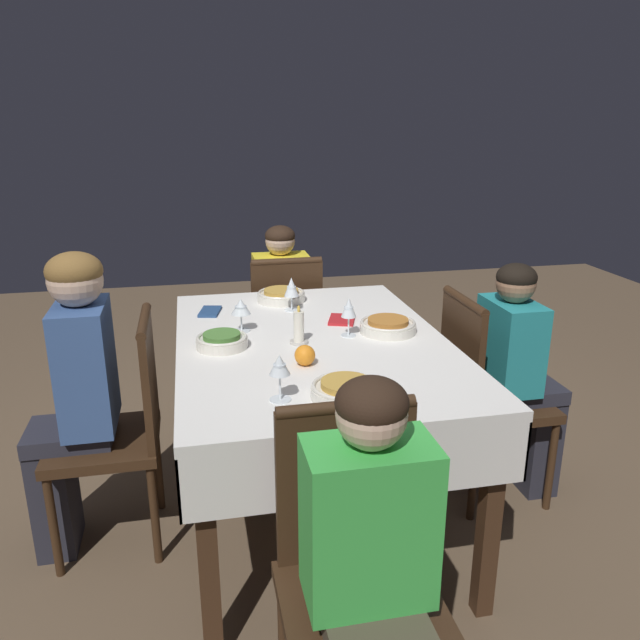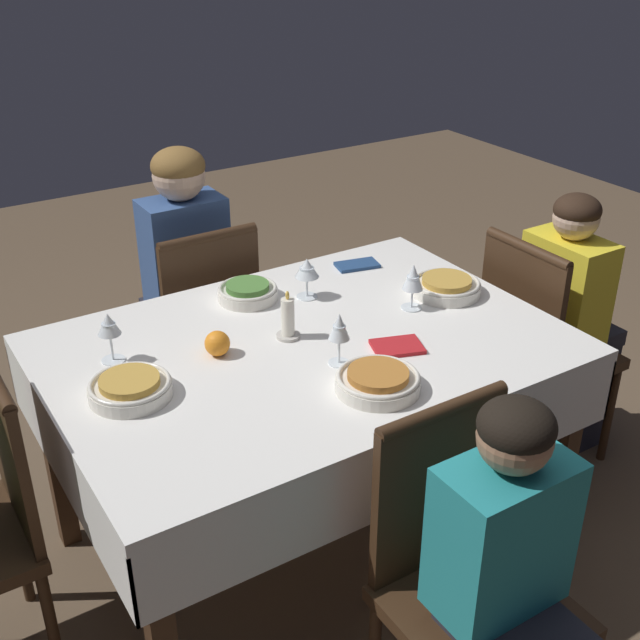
% 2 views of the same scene
% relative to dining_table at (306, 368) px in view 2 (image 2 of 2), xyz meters
% --- Properties ---
extents(ground_plane, '(8.00, 8.00, 0.00)m').
position_rel_dining_table_xyz_m(ground_plane, '(0.00, 0.00, -0.69)').
color(ground_plane, brown).
extents(dining_table, '(1.49, 1.04, 0.78)m').
position_rel_dining_table_xyz_m(dining_table, '(0.00, 0.00, 0.00)').
color(dining_table, white).
rests_on(dining_table, ground_plane).
extents(chair_south, '(0.40, 0.41, 0.92)m').
position_rel_dining_table_xyz_m(chair_south, '(0.01, -0.74, -0.19)').
color(chair_south, '#382314').
rests_on(chair_south, ground_plane).
extents(chair_north, '(0.40, 0.41, 0.92)m').
position_rel_dining_table_xyz_m(chair_north, '(0.01, 0.74, -0.19)').
color(chair_north, '#382314').
rests_on(chair_north, ground_plane).
extents(chair_west, '(0.41, 0.40, 0.92)m').
position_rel_dining_table_xyz_m(chair_west, '(-0.96, 0.03, -0.19)').
color(chair_west, '#382314').
rests_on(chair_west, ground_plane).
extents(person_adult_denim, '(0.30, 0.34, 1.17)m').
position_rel_dining_table_xyz_m(person_adult_denim, '(0.01, -0.89, -0.03)').
color(person_adult_denim, '#282833').
rests_on(person_adult_denim, ground_plane).
extents(person_child_teal, '(0.30, 0.33, 1.05)m').
position_rel_dining_table_xyz_m(person_child_teal, '(0.01, 0.90, -0.12)').
color(person_child_teal, '#282833').
rests_on(person_child_teal, ground_plane).
extents(person_child_yellow, '(0.33, 0.30, 1.05)m').
position_rel_dining_table_xyz_m(person_child_yellow, '(-1.13, 0.03, -0.11)').
color(person_child_yellow, '#282833').
rests_on(person_child_yellow, ground_plane).
extents(bowl_south, '(0.19, 0.19, 0.06)m').
position_rel_dining_table_xyz_m(bowl_south, '(0.01, -0.35, 0.11)').
color(bowl_south, silver).
rests_on(bowl_south, dining_table).
extents(wine_glass_south, '(0.08, 0.08, 0.14)m').
position_rel_dining_table_xyz_m(wine_glass_south, '(-0.16, -0.26, 0.19)').
color(wine_glass_south, white).
rests_on(wine_glass_south, dining_table).
extents(bowl_north, '(0.23, 0.23, 0.06)m').
position_rel_dining_table_xyz_m(bowl_north, '(-0.03, 0.32, 0.11)').
color(bowl_north, silver).
rests_on(bowl_north, dining_table).
extents(wine_glass_north, '(0.06, 0.06, 0.16)m').
position_rel_dining_table_xyz_m(wine_glass_north, '(-0.02, 0.15, 0.20)').
color(wine_glass_north, white).
rests_on(wine_glass_north, dining_table).
extents(bowl_east, '(0.22, 0.22, 0.06)m').
position_rel_dining_table_xyz_m(bowl_east, '(0.54, -0.00, 0.11)').
color(bowl_east, silver).
rests_on(bowl_east, dining_table).
extents(wine_glass_east, '(0.07, 0.07, 0.15)m').
position_rel_dining_table_xyz_m(wine_glass_east, '(0.51, -0.20, 0.20)').
color(wine_glass_east, white).
rests_on(wine_glass_east, dining_table).
extents(bowl_west, '(0.23, 0.23, 0.06)m').
position_rel_dining_table_xyz_m(bowl_west, '(-0.57, -0.04, 0.11)').
color(bowl_west, silver).
rests_on(bowl_west, dining_table).
extents(wine_glass_west, '(0.07, 0.07, 0.15)m').
position_rel_dining_table_xyz_m(wine_glass_west, '(-0.40, -0.01, 0.19)').
color(wine_glass_west, white).
rests_on(wine_glass_west, dining_table).
extents(candle_centerpiece, '(0.07, 0.07, 0.15)m').
position_rel_dining_table_xyz_m(candle_centerpiece, '(0.03, -0.06, 0.14)').
color(candle_centerpiece, beige).
rests_on(candle_centerpiece, dining_table).
extents(orange_fruit, '(0.07, 0.07, 0.07)m').
position_rel_dining_table_xyz_m(orange_fruit, '(0.25, -0.08, 0.12)').
color(orange_fruit, orange).
rests_on(orange_fruit, dining_table).
extents(napkin_red_folded, '(0.17, 0.15, 0.01)m').
position_rel_dining_table_xyz_m(napkin_red_folded, '(-0.21, 0.17, 0.09)').
color(napkin_red_folded, red).
rests_on(napkin_red_folded, dining_table).
extents(napkin_spare_side, '(0.16, 0.11, 0.01)m').
position_rel_dining_table_xyz_m(napkin_spare_side, '(-0.44, -0.38, 0.09)').
color(napkin_spare_side, navy).
rests_on(napkin_spare_side, dining_table).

